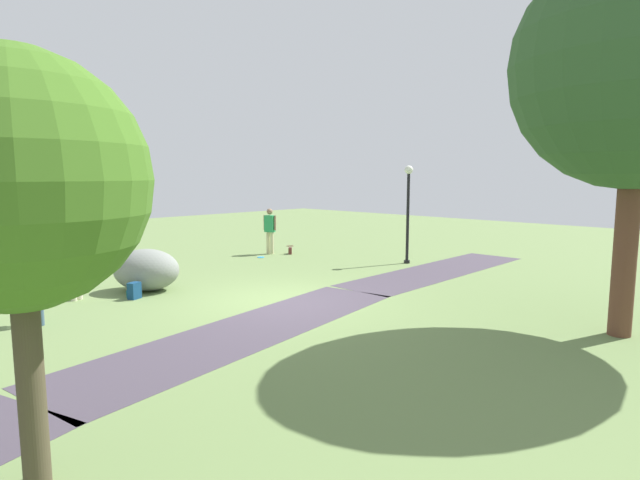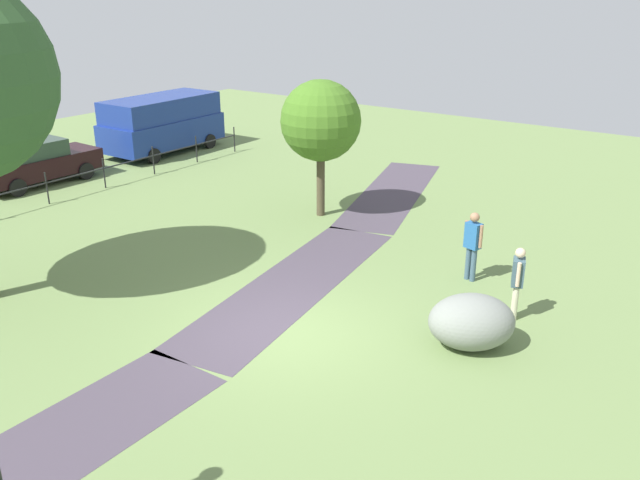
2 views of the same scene
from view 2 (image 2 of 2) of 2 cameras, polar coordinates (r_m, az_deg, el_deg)
The scene contains 10 objects.
ground_plane at distance 13.70m, azimuth -2.90°, elevation -7.97°, with size 48.00×48.00×0.00m, color #68814A.
footpath_segment_mid at distance 15.80m, azimuth -2.31°, elevation -3.78°, with size 8.20×3.13×0.01m.
footpath_segment_far at distance 22.80m, azimuth 6.21°, elevation 4.05°, with size 8.21×4.16×0.01m.
young_tree_near_path at distance 19.73m, azimuth 0.06°, elevation 10.13°, with size 2.38×2.38×4.09m.
lawn_boulder at distance 13.29m, azimuth 12.84°, elevation -6.84°, with size 2.06×2.12×1.08m.
man_near_boulder at distance 14.45m, azimuth 16.54°, elevation -3.18°, with size 0.49×0.35×1.60m.
passerby_on_path at distance 16.04m, azimuth 12.94°, elevation -0.12°, with size 0.33×0.50×1.70m.
backpack_by_boulder at distance 14.18m, azimuth 11.55°, elevation -6.45°, with size 0.33×0.33×0.40m.
parked_coupe_black at distance 25.54m, azimuth -23.17°, elevation 6.19°, with size 4.29×1.93×1.56m.
delivery_van at distance 28.84m, azimuth -13.37°, elevation 9.81°, with size 5.17×2.50×2.30m.
Camera 2 is at (-9.30, -7.53, 6.66)m, focal length 37.40 mm.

